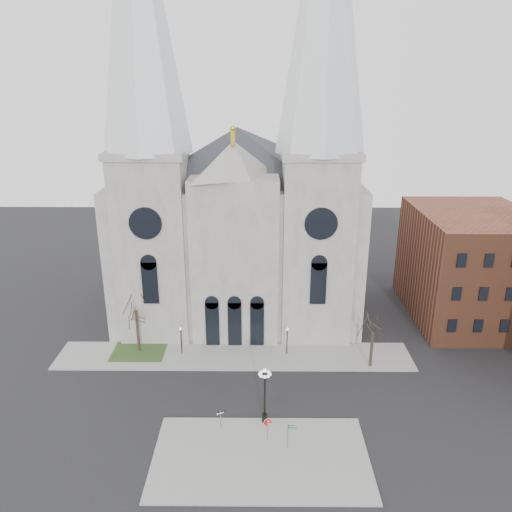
{
  "coord_description": "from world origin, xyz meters",
  "views": [
    {
      "loc": [
        2.84,
        -38.38,
        29.9
      ],
      "look_at": [
        2.51,
        8.0,
        13.23
      ],
      "focal_mm": 35.0,
      "sensor_mm": 36.0,
      "label": 1
    }
  ],
  "objects_px": {
    "stop_sign": "(268,424)",
    "globe_lamp": "(265,389)",
    "one_way_sign": "(221,416)",
    "street_name_sign": "(289,434)"
  },
  "relations": [
    {
      "from": "globe_lamp",
      "to": "street_name_sign",
      "type": "height_order",
      "value": "globe_lamp"
    },
    {
      "from": "globe_lamp",
      "to": "one_way_sign",
      "type": "height_order",
      "value": "globe_lamp"
    },
    {
      "from": "stop_sign",
      "to": "globe_lamp",
      "type": "height_order",
      "value": "globe_lamp"
    },
    {
      "from": "one_way_sign",
      "to": "globe_lamp",
      "type": "bearing_deg",
      "value": -9.74
    },
    {
      "from": "stop_sign",
      "to": "one_way_sign",
      "type": "bearing_deg",
      "value": 166.33
    },
    {
      "from": "globe_lamp",
      "to": "one_way_sign",
      "type": "xyz_separation_m",
      "value": [
        -3.94,
        -0.96,
        -2.22
      ]
    },
    {
      "from": "stop_sign",
      "to": "one_way_sign",
      "type": "relative_size",
      "value": 1.16
    },
    {
      "from": "stop_sign",
      "to": "globe_lamp",
      "type": "xyz_separation_m",
      "value": [
        -0.24,
        2.37,
        1.94
      ]
    },
    {
      "from": "globe_lamp",
      "to": "stop_sign",
      "type": "bearing_deg",
      "value": -84.24
    },
    {
      "from": "stop_sign",
      "to": "globe_lamp",
      "type": "relative_size",
      "value": 0.39
    }
  ]
}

